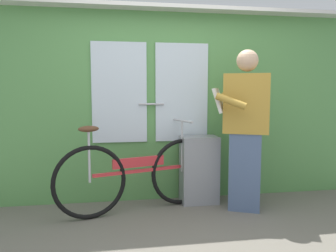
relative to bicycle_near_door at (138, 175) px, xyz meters
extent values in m
cube|color=#56934C|center=(0.38, 0.39, 0.67)|extent=(4.65, 0.08, 2.12)
cube|color=silver|center=(-0.17, 0.34, 0.84)|extent=(0.60, 0.02, 1.10)
cube|color=silver|center=(0.53, 0.34, 0.84)|extent=(0.60, 0.02, 1.10)
cylinder|color=#B2B2B7|center=(0.18, 0.32, 0.71)|extent=(0.28, 0.02, 0.02)
cube|color=silver|center=(0.38, 0.29, 1.75)|extent=(4.65, 0.28, 0.04)
torus|color=black|center=(0.49, 0.15, -0.02)|extent=(0.71, 0.25, 0.73)
torus|color=black|center=(-0.48, -0.14, -0.02)|extent=(0.71, 0.25, 0.73)
cube|color=red|center=(0.01, 0.00, 0.04)|extent=(0.93, 0.31, 0.03)
cube|color=red|center=(0.01, 0.00, 0.13)|extent=(0.54, 0.19, 0.10)
cylinder|color=#B7B7BC|center=(-0.48, -0.14, 0.24)|extent=(0.02, 0.02, 0.52)
ellipsoid|color=brown|center=(-0.48, -0.14, 0.50)|extent=(0.22, 0.14, 0.06)
cylinder|color=#B7B7BC|center=(0.49, 0.15, 0.26)|extent=(0.02, 0.02, 0.56)
cylinder|color=#B7B7BC|center=(0.49, 0.15, 0.54)|extent=(0.15, 0.43, 0.02)
cube|color=slate|center=(1.10, -0.14, 0.02)|extent=(0.37, 0.30, 0.81)
cube|color=#B78C33|center=(1.10, -0.14, 0.73)|extent=(0.50, 0.37, 0.61)
sphere|color=tan|center=(1.10, -0.14, 1.16)|extent=(0.22, 0.22, 0.22)
cube|color=silver|center=(0.85, -0.03, 0.76)|extent=(0.24, 0.35, 0.26)
cylinder|color=#B78C33|center=(0.89, -0.27, 0.76)|extent=(0.31, 0.19, 0.17)
cylinder|color=#B78C33|center=(1.06, 0.10, 0.76)|extent=(0.31, 0.19, 0.17)
cube|color=gray|center=(0.69, 0.17, -0.01)|extent=(0.41, 0.28, 0.75)
camera|label=1|loc=(-0.25, -3.39, 0.85)|focal=35.78mm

